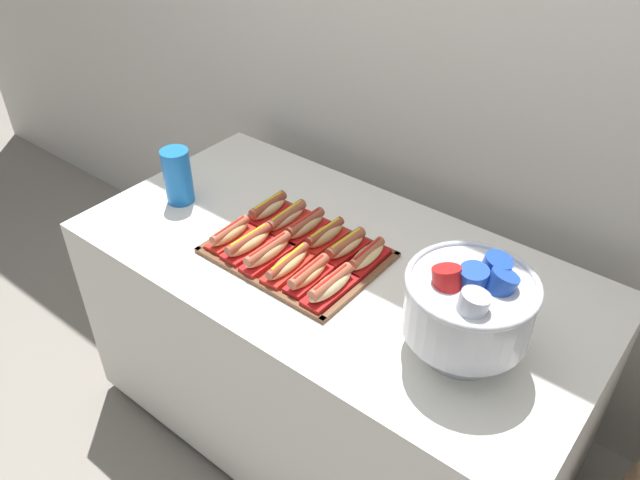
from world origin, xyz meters
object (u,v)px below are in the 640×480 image
hot_dog_6 (268,209)px  hot_dog_7 (286,218)px  hot_dog_10 (345,246)px  hot_dog_11 (367,257)px  hot_dog_3 (288,265)px  buffet_table (333,345)px  hot_dog_8 (305,226)px  serving_tray (297,253)px  hot_dog_4 (309,275)px  hot_dog_2 (268,253)px  hot_dog_1 (249,243)px  hot_dog_5 (331,286)px  hot_dog_9 (325,236)px  cup_stack (178,176)px  punch_bowl (469,305)px  hot_dog_0 (230,234)px

hot_dog_6 → hot_dog_7: size_ratio=0.89×
hot_dog_10 → hot_dog_11: size_ratio=0.99×
hot_dog_3 → hot_dog_11: hot_dog_11 is taller
buffet_table → hot_dog_6: size_ratio=10.08×
hot_dog_7 → hot_dog_8: 0.08m
hot_dog_3 → hot_dog_10: hot_dog_10 is taller
serving_tray → hot_dog_4: size_ratio=3.04×
hot_dog_2 → hot_dog_7: bearing=114.0°
hot_dog_1 → hot_dog_10: 0.28m
hot_dog_5 → hot_dog_2: bearing=179.6°
hot_dog_7 → hot_dog_5: bearing=-29.2°
hot_dog_7 → hot_dog_9: bearing=-0.4°
hot_dog_2 → hot_dog_9: (0.08, 0.16, -0.00)m
hot_dog_8 → hot_dog_6: bearing=179.6°
hot_dog_6 → cup_stack: bearing=-161.4°
buffet_table → hot_dog_10: size_ratio=9.49×
hot_dog_6 → hot_dog_9: bearing=-0.4°
hot_dog_6 → hot_dog_4: bearing=-29.2°
hot_dog_5 → punch_bowl: 0.39m
buffet_table → hot_dog_5: hot_dog_5 is taller
hot_dog_1 → hot_dog_2: 0.08m
hot_dog_7 → hot_dog_11: 0.30m
hot_dog_3 → hot_dog_11: size_ratio=1.09×
hot_dog_10 → hot_dog_8: bearing=179.6°
hot_dog_5 → punch_bowl: bearing=5.4°
hot_dog_2 → hot_dog_4: hot_dog_2 is taller
hot_dog_4 → punch_bowl: size_ratio=0.52×
buffet_table → cup_stack: size_ratio=8.42×
hot_dog_0 → hot_dog_1: hot_dog_1 is taller
hot_dog_2 → punch_bowl: size_ratio=0.60×
hot_dog_3 → buffet_table: bearing=67.3°
punch_bowl → hot_dog_5: bearing=-174.6°
hot_dog_3 → hot_dog_6: 0.28m
hot_dog_3 → punch_bowl: 0.53m
hot_dog_7 → cup_stack: bearing=-165.1°
hot_dog_1 → cup_stack: cup_stack is taller
hot_dog_2 → hot_dog_0: bearing=179.6°
hot_dog_7 → hot_dog_11: hot_dog_7 is taller
hot_dog_1 → hot_dog_9: size_ratio=1.09×
hot_dog_0 → hot_dog_3: hot_dog_0 is taller
serving_tray → hot_dog_10: size_ratio=2.97×
hot_dog_2 → hot_dog_8: 0.17m
hot_dog_10 → punch_bowl: bearing=-16.4°
hot_dog_0 → hot_dog_6: size_ratio=1.06×
hot_dog_1 → cup_stack: bearing=169.8°
hot_dog_6 → hot_dog_11: hot_dog_6 is taller
hot_dog_3 → hot_dog_9: bearing=89.6°
buffet_table → hot_dog_2: size_ratio=8.41×
buffet_table → hot_dog_1: size_ratio=8.91×
buffet_table → serving_tray: 0.38m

